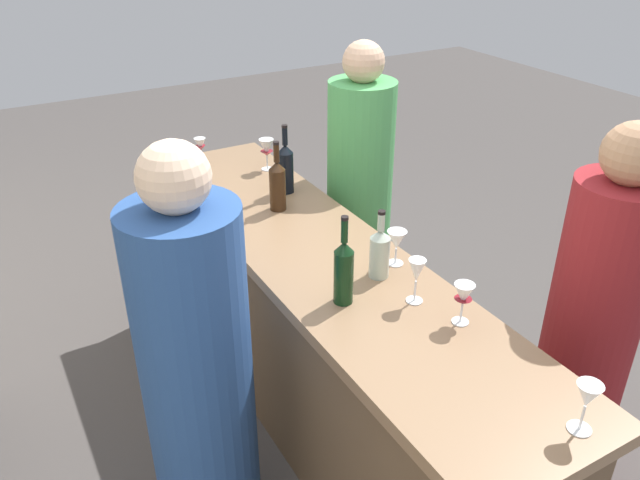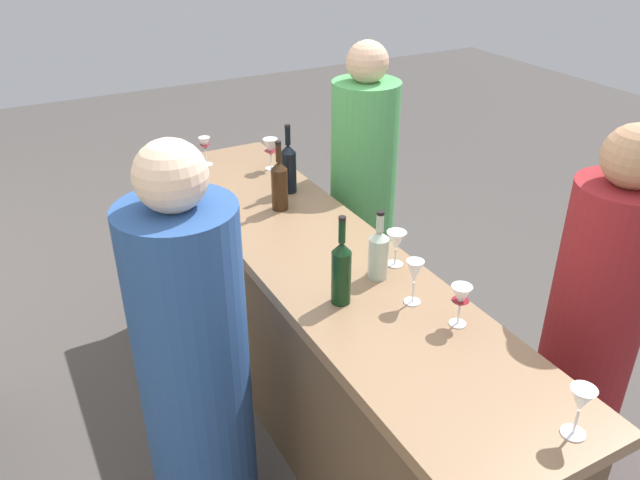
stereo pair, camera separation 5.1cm
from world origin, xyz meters
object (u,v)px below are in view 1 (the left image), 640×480
object	(u,v)px
wine_bottle_center_amber_brown	(277,184)
wine_glass_far_right	(200,146)
wine_bottle_second_left_clear_pale	(380,252)
wine_glass_far_left	(587,397)
person_right_guest	(197,368)
person_left_guest	(359,206)
wine_glass_near_center	(267,149)
wine_glass_near_right	(463,296)
wine_bottle_leftmost_dark_green	(344,270)
wine_glass_far_center	(417,272)
wine_bottle_second_right_near_black	(286,167)
wine_glass_near_left	(397,241)
person_center_guest	(589,332)

from	to	relation	value
wine_bottle_center_amber_brown	wine_glass_far_right	size ratio (longest dim) A/B	2.12
wine_bottle_second_left_clear_pale	wine_glass_far_left	xyz separation A→B (m)	(-0.92, -0.03, 0.01)
wine_bottle_second_left_clear_pale	person_right_guest	size ratio (longest dim) A/B	0.18
person_left_guest	person_right_guest	size ratio (longest dim) A/B	1.02
wine_glass_near_center	wine_glass_near_right	size ratio (longest dim) A/B	1.10
wine_bottle_leftmost_dark_green	wine_glass_far_center	bearing A→B (deg)	-119.34
wine_glass_far_left	wine_glass_far_center	distance (m)	0.71
wine_bottle_center_amber_brown	wine_glass_far_left	xyz separation A→B (m)	(-1.62, -0.10, -0.01)
wine_bottle_second_right_near_black	person_right_guest	size ratio (longest dim) A/B	0.22
person_left_guest	person_right_guest	distance (m)	1.42
wine_bottle_center_amber_brown	wine_glass_near_left	bearing A→B (deg)	-164.79
wine_bottle_center_amber_brown	person_right_guest	xyz separation A→B (m)	(-0.64, 0.64, -0.32)
wine_glass_far_left	wine_bottle_leftmost_dark_green	bearing A→B (deg)	15.64
wine_glass_far_center	person_left_guest	distance (m)	1.18
wine_bottle_leftmost_dark_green	wine_bottle_second_right_near_black	bearing A→B (deg)	-15.06
wine_bottle_second_left_clear_pale	wine_glass_far_center	xyz separation A→B (m)	(-0.20, -0.01, 0.02)
wine_bottle_leftmost_dark_green	wine_glass_far_left	xyz separation A→B (m)	(-0.84, -0.23, -0.01)
wine_bottle_center_amber_brown	wine_bottle_second_right_near_black	bearing A→B (deg)	-38.00
wine_bottle_second_right_near_black	wine_glass_near_center	distance (m)	0.30
wine_bottle_leftmost_dark_green	person_center_guest	xyz separation A→B (m)	(-0.40, -0.85, -0.32)
person_left_guest	wine_glass_far_left	bearing A→B (deg)	97.18
wine_bottle_second_right_near_black	person_center_guest	distance (m)	1.50
wine_glass_far_right	wine_glass_near_center	bearing A→B (deg)	-127.88
wine_glass_far_center	wine_glass_far_right	world-z (taller)	wine_glass_far_center
wine_bottle_second_left_clear_pale	person_left_guest	world-z (taller)	person_left_guest
wine_bottle_center_amber_brown	wine_bottle_second_left_clear_pale	bearing A→B (deg)	-174.08
wine_bottle_leftmost_dark_green	wine_glass_near_left	size ratio (longest dim) A/B	2.35
wine_bottle_second_right_near_black	person_right_guest	xyz separation A→B (m)	(-0.79, 0.76, -0.32)
person_right_guest	wine_bottle_leftmost_dark_green	bearing A→B (deg)	-17.03
wine_bottle_second_right_near_black	wine_glass_near_center	size ratio (longest dim) A/B	2.03
wine_bottle_second_right_near_black	wine_glass_near_left	distance (m)	0.82
wine_bottle_second_left_clear_pale	wine_glass_near_center	distance (m)	1.16
wine_bottle_leftmost_dark_green	person_right_guest	size ratio (longest dim) A/B	0.22
wine_glass_far_left	wine_glass_far_center	bearing A→B (deg)	1.14
person_left_guest	wine_glass_near_left	bearing A→B (deg)	87.15
wine_bottle_second_right_near_black	wine_glass_near_left	world-z (taller)	wine_bottle_second_right_near_black
wine_glass_near_left	wine_glass_far_right	bearing A→B (deg)	12.60
wine_glass_near_left	person_right_guest	xyz separation A→B (m)	(0.02, 0.82, -0.30)
wine_glass_far_right	person_right_guest	size ratio (longest dim) A/B	0.10
wine_bottle_center_amber_brown	wine_glass_near_left	xyz separation A→B (m)	(-0.66, -0.18, -0.02)
wine_bottle_second_right_near_black	wine_glass_near_right	bearing A→B (deg)	-178.76
wine_glass_near_left	person_left_guest	distance (m)	0.92
wine_glass_far_center	wine_glass_near_center	bearing A→B (deg)	-3.10
wine_bottle_leftmost_dark_green	wine_glass_far_right	world-z (taller)	wine_bottle_leftmost_dark_green
wine_glass_near_left	wine_glass_far_right	world-z (taller)	wine_glass_far_right
person_left_guest	person_center_guest	xyz separation A→B (m)	(-1.33, -0.18, -0.02)
wine_bottle_second_left_clear_pale	person_center_guest	xyz separation A→B (m)	(-0.48, -0.65, -0.29)
wine_bottle_second_left_clear_pale	wine_glass_far_left	bearing A→B (deg)	-178.20
wine_bottle_second_left_clear_pale	person_left_guest	bearing A→B (deg)	-28.72
wine_glass_far_center	person_right_guest	size ratio (longest dim) A/B	0.11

